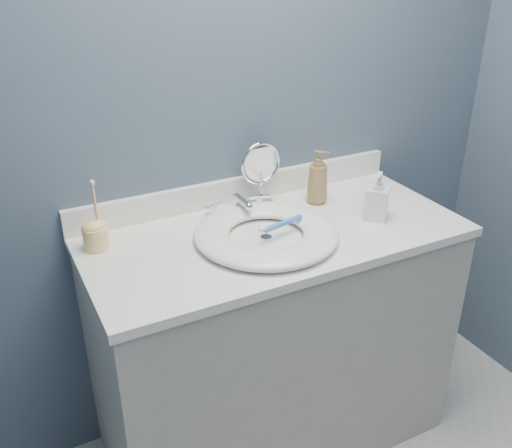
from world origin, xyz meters
TOP-DOWN VIEW (x-y plane):
  - back_wall at (0.00, 1.25)m, footprint 2.20×0.02m
  - vanity_cabinet at (0.00, 0.97)m, footprint 1.20×0.55m
  - countertop at (0.00, 0.97)m, footprint 1.22×0.57m
  - backsplash at (0.00, 1.24)m, footprint 1.22×0.02m
  - basin at (-0.05, 0.94)m, footprint 0.45×0.45m
  - drain at (-0.05, 0.94)m, footprint 0.04×0.04m
  - faucet at (-0.05, 1.14)m, footprint 0.25×0.13m
  - makeup_mirror at (0.06, 1.19)m, footprint 0.15×0.09m
  - soap_bottle_amber at (0.24, 1.10)m, footprint 0.10×0.10m
  - soap_bottle_clear at (0.34, 0.91)m, footprint 0.10×0.10m
  - toothbrush_holder at (-0.53, 1.13)m, footprint 0.08×0.08m
  - toothbrush_lying at (-0.00, 0.94)m, footprint 0.17×0.05m

SIDE VIEW (x-z plane):
  - vanity_cabinet at x=0.00m, z-range 0.00..0.85m
  - countertop at x=0.00m, z-range 0.85..0.88m
  - drain at x=-0.05m, z-range 0.88..0.89m
  - basin at x=-0.05m, z-range 0.88..0.92m
  - faucet at x=-0.05m, z-range 0.87..0.95m
  - toothbrush_lying at x=0.00m, z-range 0.92..0.93m
  - backsplash at x=0.00m, z-range 0.88..0.97m
  - toothbrush_holder at x=-0.53m, z-range 0.82..1.04m
  - soap_bottle_clear at x=0.34m, z-range 0.88..1.04m
  - soap_bottle_amber at x=0.24m, z-range 0.88..1.07m
  - makeup_mirror at x=0.06m, z-range 0.89..1.12m
  - back_wall at x=0.00m, z-range 0.00..2.40m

